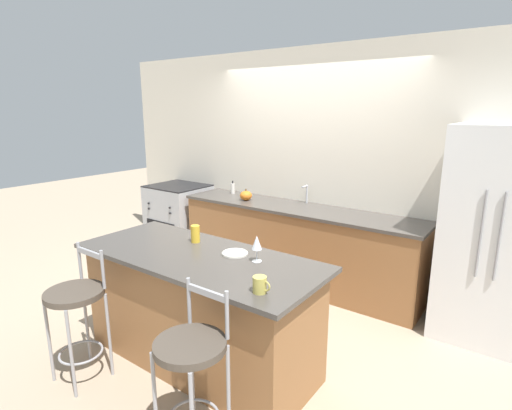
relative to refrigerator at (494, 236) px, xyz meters
name	(u,v)px	position (x,y,z in m)	size (l,w,h in m)	color
ground_plane	(279,291)	(-1.97, -0.33, -0.95)	(18.00, 18.00, 0.00)	tan
wall_back	(312,166)	(-1.97, 0.36, 0.40)	(6.00, 0.07, 2.70)	beige
back_counter	(297,244)	(-1.97, 0.04, -0.49)	(2.93, 0.67, 0.92)	#936038
sink_faucet	(306,192)	(-1.97, 0.24, 0.11)	(0.02, 0.13, 0.22)	#ADAFB5
kitchen_island	(199,308)	(-1.80, -1.77, -0.48)	(2.02, 0.85, 0.92)	#936038
refrigerator	(494,236)	(0.00, 0.00, 0.00)	(0.81, 0.70, 1.89)	white
oven_range	(179,218)	(-3.89, -0.01, -0.47)	(0.77, 0.72, 0.96)	#ADAFB5
bar_stool_near	(77,307)	(-2.38, -2.46, -0.36)	(0.42, 0.42, 1.02)	#99999E
bar_stool_far	(192,362)	(-1.22, -2.43, -0.36)	(0.42, 0.42, 1.02)	#99999E
dinner_plate	(235,253)	(-1.57, -1.60, -0.02)	(0.20, 0.20, 0.02)	beige
wine_glass	(257,243)	(-1.35, -1.62, 0.12)	(0.08, 0.08, 0.20)	white
coffee_mug	(260,285)	(-1.03, -2.02, 0.03)	(0.12, 0.09, 0.10)	#C1B251
tumbler_cup	(195,234)	(-2.02, -1.57, 0.05)	(0.07, 0.07, 0.14)	gold
pumpkin_decoration	(246,196)	(-2.64, -0.05, 0.03)	(0.15, 0.15, 0.14)	orange
soap_bottle	(233,188)	(-3.02, 0.16, 0.04)	(0.05, 0.05, 0.17)	silver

